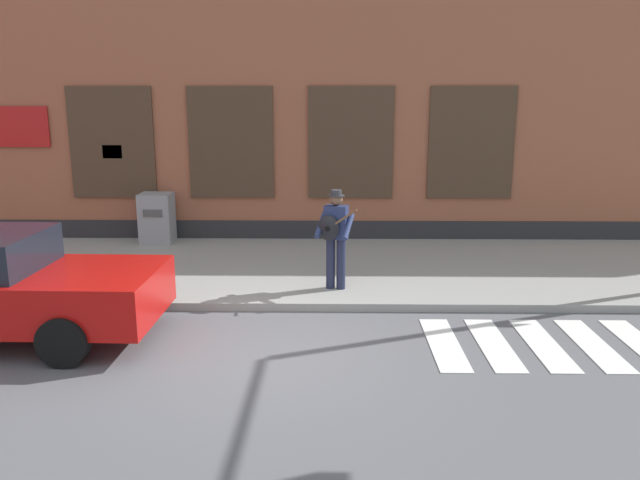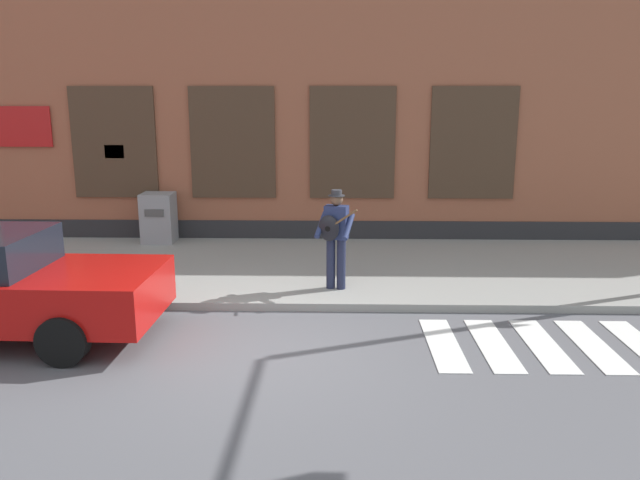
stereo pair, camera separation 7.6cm
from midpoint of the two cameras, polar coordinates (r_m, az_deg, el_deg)
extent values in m
plane|color=#56565B|center=(8.49, -5.02, -10.30)|extent=(160.00, 160.00, 0.00)
cube|color=gray|center=(12.26, -2.98, -2.57)|extent=(28.00, 4.70, 0.13)
cube|color=#99563D|center=(16.15, -1.95, 12.76)|extent=(28.00, 4.00, 6.57)
cube|color=#28282B|center=(14.46, -2.31, 0.71)|extent=(28.00, 0.04, 0.55)
cube|color=#473323|center=(14.97, -18.18, 8.46)|extent=(1.91, 0.06, 2.49)
cube|color=black|center=(14.96, -18.19, 8.46)|extent=(1.79, 0.03, 2.37)
cube|color=#473323|center=(14.31, -7.84, 8.80)|extent=(1.91, 0.06, 2.49)
cube|color=black|center=(14.30, -7.84, 8.79)|extent=(1.79, 0.03, 2.37)
cube|color=#473323|center=(14.13, 3.13, 8.85)|extent=(1.91, 0.06, 2.49)
cube|color=black|center=(14.12, 3.14, 8.84)|extent=(1.79, 0.03, 2.37)
cube|color=#473323|center=(14.47, 13.97, 8.58)|extent=(1.91, 0.06, 2.49)
cube|color=black|center=(14.46, 13.98, 8.58)|extent=(1.79, 0.03, 2.37)
cube|color=red|center=(15.76, -25.58, 9.34)|extent=(1.40, 0.04, 0.90)
cube|color=yellow|center=(14.96, -18.15, 7.69)|extent=(0.44, 0.02, 0.30)
cube|color=silver|center=(8.92, 11.44, -9.30)|extent=(0.42, 1.90, 0.01)
cube|color=silver|center=(9.07, 15.74, -9.18)|extent=(0.42, 1.90, 0.01)
cube|color=silver|center=(9.26, 19.89, -9.01)|extent=(0.42, 1.90, 0.01)
cube|color=silver|center=(9.50, 23.84, -8.80)|extent=(0.42, 1.90, 0.01)
cube|color=silver|center=(9.46, -13.69, -3.42)|extent=(0.06, 0.24, 0.12)
cube|color=silver|center=(8.43, -15.82, -5.59)|extent=(0.06, 0.24, 0.12)
cylinder|color=black|center=(10.15, -18.14, -5.00)|extent=(0.66, 0.25, 0.66)
cylinder|color=black|center=(8.63, -22.20, -8.51)|extent=(0.66, 0.25, 0.66)
cylinder|color=#1E233D|center=(10.62, 2.16, -2.21)|extent=(0.15, 0.15, 0.87)
cylinder|color=#1E233D|center=(10.65, 1.20, -2.16)|extent=(0.15, 0.15, 0.87)
cube|color=navy|center=(10.48, 1.72, 1.63)|extent=(0.43, 0.32, 0.57)
sphere|color=brown|center=(10.41, 1.73, 3.76)|extent=(0.22, 0.22, 0.22)
cylinder|color=#333338|center=(10.40, 1.73, 4.09)|extent=(0.27, 0.28, 0.02)
cylinder|color=#333338|center=(10.39, 1.74, 4.36)|extent=(0.18, 0.18, 0.09)
cylinder|color=navy|center=(10.33, 2.84, 1.23)|extent=(0.23, 0.51, 0.39)
cylinder|color=navy|center=(10.46, 0.30, 1.40)|extent=(0.23, 0.51, 0.39)
ellipsoid|color=black|center=(10.34, 1.01, 1.09)|extent=(0.38, 0.22, 0.44)
cylinder|color=black|center=(10.29, 0.91, 1.02)|extent=(0.09, 0.04, 0.09)
cylinder|color=brown|center=(10.22, 2.37, 1.96)|extent=(0.46, 0.17, 0.34)
cube|color=gray|center=(14.47, -14.39, 1.98)|extent=(0.70, 0.64, 1.11)
cube|color=#4C4C4C|center=(14.12, -14.78, 2.39)|extent=(0.42, 0.02, 0.16)
camera|label=1|loc=(0.04, -89.78, 0.05)|focal=35.00mm
camera|label=2|loc=(0.04, 90.22, -0.05)|focal=35.00mm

